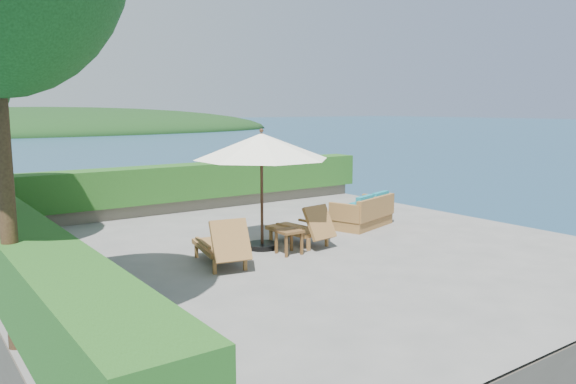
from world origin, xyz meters
TOP-DOWN VIEW (x-y plane):
  - ground at (0.00, 0.00)m, footprint 12.00×12.00m
  - foundation at (0.00, 0.00)m, footprint 12.00×12.00m
  - ocean at (0.00, 0.00)m, footprint 600.00×600.00m
  - offshore_island at (25.00, 140.00)m, footprint 126.00×57.60m
  - planter_wall_far at (0.00, 5.60)m, footprint 12.00×0.60m
  - planter_wall_left at (-5.60, 0.00)m, footprint 0.60×12.00m
  - hedge_far at (0.00, 5.60)m, footprint 12.40×0.90m
  - hedge_left at (-5.60, 0.00)m, footprint 0.90×12.40m
  - patio_umbrella at (-0.64, 0.44)m, footprint 3.74×3.74m
  - lounge_left at (-1.99, -0.24)m, footprint 1.01×1.80m
  - lounge_right at (0.26, 0.17)m, footprint 0.87×1.69m
  - side_table at (-0.46, -0.29)m, footprint 0.50×0.50m
  - wicker_loveseat at (2.66, 0.80)m, footprint 1.95×1.39m

SIDE VIEW (x-z plane):
  - offshore_island at x=25.00m, z-range -9.30..3.30m
  - ocean at x=0.00m, z-range -3.00..-3.00m
  - foundation at x=0.00m, z-range -3.05..-0.05m
  - ground at x=0.00m, z-range 0.00..0.00m
  - planter_wall_far at x=0.00m, z-range 0.00..0.36m
  - planter_wall_left at x=-5.60m, z-range 0.00..0.36m
  - wicker_loveseat at x=2.66m, z-range -0.10..0.77m
  - lounge_right at x=0.26m, z-range -0.08..0.86m
  - lounge_left at x=-1.99m, z-range -0.08..0.90m
  - side_table at x=-0.46m, z-range 0.17..0.68m
  - hedge_far at x=0.00m, z-range 0.35..1.35m
  - hedge_left at x=-5.60m, z-range 0.35..1.35m
  - patio_umbrella at x=-0.64m, z-range 0.89..3.45m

